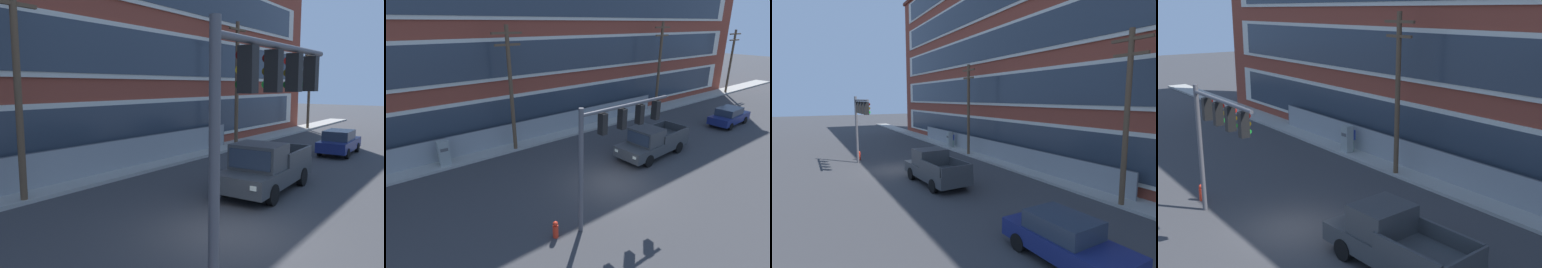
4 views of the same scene
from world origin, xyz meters
The scene contains 9 objects.
ground_plane centered at (0.00, 0.00, 0.00)m, with size 160.00×160.00×0.00m, color #38383A.
sidewalk_building_side centered at (0.00, 8.39, 0.08)m, with size 80.00×2.00×0.16m, color #9E9B93.
chain_link_fence centered at (-0.95, 8.69, 0.85)m, with size 28.51×0.06×1.66m.
traffic_signal_mast centered at (-2.13, -2.08, 4.13)m, with size 5.25×0.43×5.54m.
pickup_truck_dark_grey centered at (4.70, 1.20, 0.98)m, with size 5.73×2.40×2.10m.
sedan_navy centered at (15.39, 1.28, 0.80)m, with size 4.56×1.98×1.56m.
utility_pole_near_corner centered at (-2.22, 7.61, 4.61)m, with size 2.05×0.26×8.44m.
utility_pole_midblock centered at (13.17, 7.61, 4.71)m, with size 2.03×0.26×8.63m.
utility_pole_far_east centered at (27.39, 7.76, 4.33)m, with size 2.51×0.26×7.76m.
Camera 1 is at (-9.18, -5.59, 4.39)m, focal length 35.00 mm.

